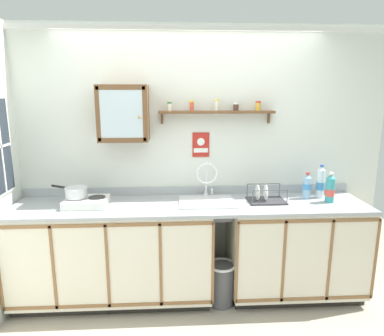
# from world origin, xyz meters

# --- Properties ---
(floor) EXTENTS (6.28, 6.28, 0.00)m
(floor) POSITION_xyz_m (0.00, 0.00, 0.00)
(floor) COLOR #9E9384
(floor) RESTS_ON ground
(back_wall) EXTENTS (3.88, 0.07, 2.57)m
(back_wall) POSITION_xyz_m (0.00, 0.77, 1.29)
(back_wall) COLOR silver
(back_wall) RESTS_ON ground
(lower_cabinet_run) EXTENTS (1.82, 0.64, 0.91)m
(lower_cabinet_run) POSITION_xyz_m (-0.72, 0.43, 0.46)
(lower_cabinet_run) COLOR black
(lower_cabinet_run) RESTS_ON ground
(lower_cabinet_run_right) EXTENTS (1.26, 0.64, 0.91)m
(lower_cabinet_run_right) POSITION_xyz_m (1.00, 0.43, 0.46)
(lower_cabinet_run_right) COLOR black
(lower_cabinet_run_right) RESTS_ON ground
(countertop) EXTENTS (3.24, 0.66, 0.03)m
(countertop) POSITION_xyz_m (0.00, 0.43, 0.93)
(countertop) COLOR #9EA3A8
(countertop) RESTS_ON lower_cabinet_run
(backsplash) EXTENTS (3.24, 0.02, 0.08)m
(backsplash) POSITION_xyz_m (0.00, 0.74, 0.98)
(backsplash) COLOR #9EA3A8
(backsplash) RESTS_ON countertop
(sink) EXTENTS (0.51, 0.44, 0.49)m
(sink) POSITION_xyz_m (0.15, 0.47, 0.93)
(sink) COLOR silver
(sink) RESTS_ON countertop
(hot_plate_stove) EXTENTS (0.38, 0.29, 0.07)m
(hot_plate_stove) POSITION_xyz_m (-0.94, 0.42, 0.98)
(hot_plate_stove) COLOR silver
(hot_plate_stove) RESTS_ON countertop
(saucepan) EXTENTS (0.36, 0.25, 0.09)m
(saucepan) POSITION_xyz_m (-1.04, 0.45, 1.06)
(saucepan) COLOR silver
(saucepan) RESTS_ON hot_plate_stove
(bottle_water_blue_0) EXTENTS (0.08, 0.08, 0.26)m
(bottle_water_blue_0) POSITION_xyz_m (1.13, 0.53, 1.06)
(bottle_water_blue_0) COLOR #8CB7E0
(bottle_water_blue_0) RESTS_ON countertop
(bottle_detergent_teal_1) EXTENTS (0.08, 0.08, 0.28)m
(bottle_detergent_teal_1) POSITION_xyz_m (1.29, 0.40, 1.07)
(bottle_detergent_teal_1) COLOR teal
(bottle_detergent_teal_1) RESTS_ON countertop
(bottle_water_clear_2) EXTENTS (0.08, 0.08, 0.33)m
(bottle_water_clear_2) POSITION_xyz_m (1.26, 0.55, 1.09)
(bottle_water_clear_2) COLOR silver
(bottle_water_clear_2) RESTS_ON countertop
(dish_rack) EXTENTS (0.34, 0.25, 0.16)m
(dish_rack) POSITION_xyz_m (0.70, 0.46, 0.97)
(dish_rack) COLOR #333338
(dish_rack) RESTS_ON countertop
(wall_cabinet) EXTENTS (0.45, 0.30, 0.51)m
(wall_cabinet) POSITION_xyz_m (-0.60, 0.61, 1.76)
(wall_cabinet) COLOR brown
(spice_shelf) EXTENTS (1.10, 0.14, 0.23)m
(spice_shelf) POSITION_xyz_m (0.26, 0.68, 1.77)
(spice_shelf) COLOR brown
(warning_sign) EXTENTS (0.17, 0.01, 0.24)m
(warning_sign) POSITION_xyz_m (0.12, 0.74, 1.44)
(warning_sign) COLOR #B2261E
(trash_bin) EXTENTS (0.26, 0.26, 0.40)m
(trash_bin) POSITION_xyz_m (0.28, 0.28, 0.21)
(trash_bin) COLOR #4C4C51
(trash_bin) RESTS_ON ground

